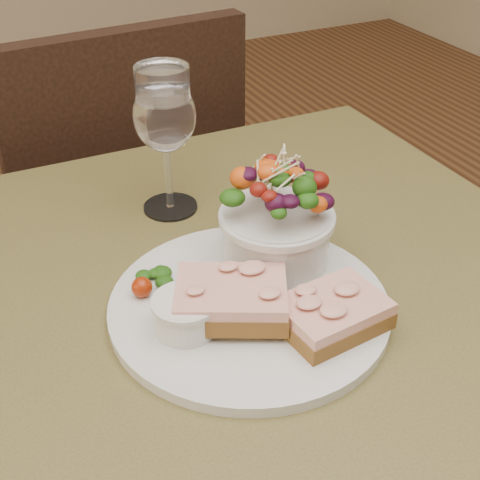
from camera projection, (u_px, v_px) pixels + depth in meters
name	position (u px, v px, depth m)	size (l,w,h in m)	color
cafe_table	(240.00, 370.00, 0.76)	(0.80, 0.80, 0.75)	#4E4121
chair_far	(119.00, 286.00, 1.47)	(0.45, 0.45, 0.90)	black
dinner_plate	(249.00, 306.00, 0.69)	(0.29, 0.29, 0.01)	silver
sandwich_front	(332.00, 313.00, 0.65)	(0.11, 0.09, 0.03)	#4A2A13
sandwich_back	(231.00, 299.00, 0.65)	(0.13, 0.12, 0.03)	#4A2A13
ramekin	(185.00, 313.00, 0.64)	(0.06, 0.06, 0.04)	silver
salad_bowl	(277.00, 215.00, 0.72)	(0.12, 0.12, 0.13)	silver
garnish	(149.00, 284.00, 0.70)	(0.05, 0.04, 0.02)	#153B0A
wine_glass	(165.00, 120.00, 0.80)	(0.08, 0.08, 0.18)	white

